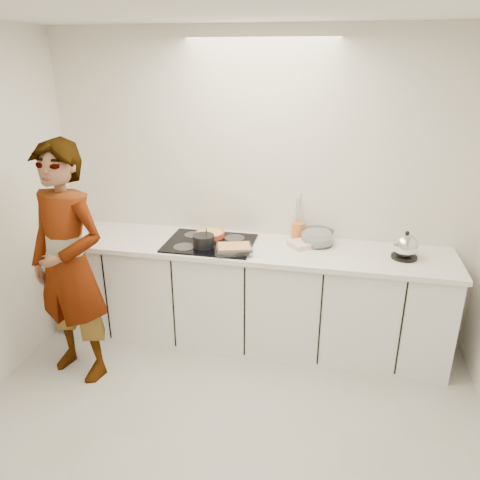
% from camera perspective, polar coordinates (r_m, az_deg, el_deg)
% --- Properties ---
extents(floor, '(3.60, 3.20, 0.00)m').
position_cam_1_polar(floor, '(3.30, -3.22, -24.28)').
color(floor, '#AFAFAC').
rests_on(floor, ground).
extents(wall_back, '(3.60, 0.00, 2.60)m').
position_cam_1_polar(wall_back, '(4.01, 2.35, 6.11)').
color(wall_back, silver).
rests_on(wall_back, ground).
extents(base_cabinets, '(3.20, 0.58, 0.87)m').
position_cam_1_polar(base_cabinets, '(4.04, 1.38, -7.00)').
color(base_cabinets, white).
rests_on(base_cabinets, floor).
extents(countertop, '(3.24, 0.64, 0.04)m').
position_cam_1_polar(countertop, '(3.85, 1.44, -1.04)').
color(countertop, white).
rests_on(countertop, base_cabinets).
extents(hob, '(0.72, 0.54, 0.01)m').
position_cam_1_polar(hob, '(3.89, -3.68, -0.37)').
color(hob, black).
rests_on(hob, countertop).
extents(tart_dish, '(0.30, 0.30, 0.04)m').
position_cam_1_polar(tart_dish, '(4.01, -3.67, 0.75)').
color(tart_dish, '#C14620').
rests_on(tart_dish, hob).
extents(saucepan, '(0.18, 0.18, 0.17)m').
position_cam_1_polar(saucepan, '(3.79, -4.45, -0.10)').
color(saucepan, black).
rests_on(saucepan, hob).
extents(baking_dish, '(0.32, 0.27, 0.05)m').
position_cam_1_polar(baking_dish, '(3.68, -0.73, -1.04)').
color(baking_dish, silver).
rests_on(baking_dish, hob).
extents(mixing_bowl, '(0.31, 0.31, 0.12)m').
position_cam_1_polar(mixing_bowl, '(3.91, 9.40, 0.27)').
color(mixing_bowl, silver).
rests_on(mixing_bowl, countertop).
extents(tea_towel, '(0.30, 0.29, 0.04)m').
position_cam_1_polar(tea_towel, '(3.87, 7.89, -0.44)').
color(tea_towel, white).
rests_on(tea_towel, countertop).
extents(kettle, '(0.24, 0.24, 0.22)m').
position_cam_1_polar(kettle, '(3.80, 19.52, -0.78)').
color(kettle, black).
rests_on(kettle, countertop).
extents(utensil_crock, '(0.15, 0.15, 0.14)m').
position_cam_1_polar(utensil_crock, '(4.01, 7.10, 1.16)').
color(utensil_crock, orange).
rests_on(utensil_crock, countertop).
extents(cook, '(0.77, 0.60, 1.85)m').
position_cam_1_polar(cook, '(3.68, -20.13, -2.90)').
color(cook, white).
rests_on(cook, floor).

